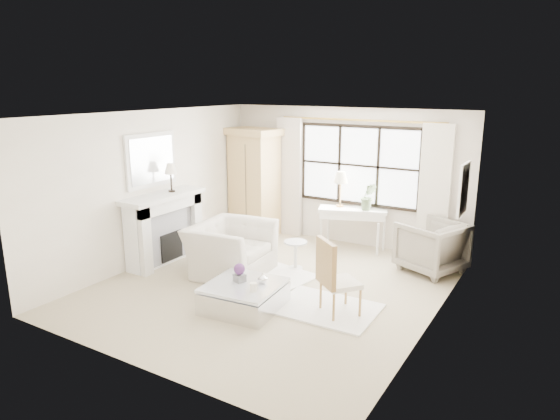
# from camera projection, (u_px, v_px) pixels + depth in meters

# --- Properties ---
(floor) EXTENTS (5.50, 5.50, 0.00)m
(floor) POSITION_uv_depth(u_px,v_px,m) (271.00, 287.00, 7.93)
(floor) COLOR #BFAE8E
(floor) RESTS_ON ground
(ceiling) EXTENTS (5.50, 5.50, 0.00)m
(ceiling) POSITION_uv_depth(u_px,v_px,m) (270.00, 114.00, 7.27)
(ceiling) COLOR white
(ceiling) RESTS_ON ground
(wall_back) EXTENTS (5.00, 0.00, 5.00)m
(wall_back) POSITION_uv_depth(u_px,v_px,m) (344.00, 176.00, 9.88)
(wall_back) COLOR silver
(wall_back) RESTS_ON ground
(wall_front) EXTENTS (5.00, 0.00, 5.00)m
(wall_front) POSITION_uv_depth(u_px,v_px,m) (134.00, 256.00, 5.32)
(wall_front) COLOR white
(wall_front) RESTS_ON ground
(wall_left) EXTENTS (0.00, 5.50, 5.50)m
(wall_left) POSITION_uv_depth(u_px,v_px,m) (152.00, 187.00, 8.85)
(wall_left) COLOR white
(wall_left) RESTS_ON ground
(wall_right) EXTENTS (0.00, 5.50, 5.50)m
(wall_right) POSITION_uv_depth(u_px,v_px,m) (437.00, 228.00, 6.35)
(wall_right) COLOR white
(wall_right) RESTS_ON ground
(window_pane) EXTENTS (2.40, 0.02, 1.50)m
(window_pane) POSITION_uv_depth(u_px,v_px,m) (359.00, 165.00, 9.65)
(window_pane) COLOR white
(window_pane) RESTS_ON wall_back
(window_frame) EXTENTS (2.50, 0.04, 1.50)m
(window_frame) POSITION_uv_depth(u_px,v_px,m) (358.00, 165.00, 9.65)
(window_frame) COLOR black
(window_frame) RESTS_ON wall_back
(curtain_rod) EXTENTS (3.30, 0.04, 0.04)m
(curtain_rod) POSITION_uv_depth(u_px,v_px,m) (359.00, 120.00, 9.39)
(curtain_rod) COLOR #B18D3D
(curtain_rod) RESTS_ON wall_back
(curtain_left) EXTENTS (0.55, 0.10, 2.47)m
(curtain_left) POSITION_uv_depth(u_px,v_px,m) (289.00, 177.00, 10.43)
(curtain_left) COLOR beige
(curtain_left) RESTS_ON ground
(curtain_right) EXTENTS (0.55, 0.10, 2.47)m
(curtain_right) POSITION_uv_depth(u_px,v_px,m) (434.00, 193.00, 8.93)
(curtain_right) COLOR silver
(curtain_right) RESTS_ON ground
(fireplace) EXTENTS (0.58, 1.66, 1.26)m
(fireplace) POSITION_uv_depth(u_px,v_px,m) (163.00, 227.00, 8.91)
(fireplace) COLOR white
(fireplace) RESTS_ON ground
(mirror_frame) EXTENTS (0.05, 1.15, 0.95)m
(mirror_frame) POSITION_uv_depth(u_px,v_px,m) (151.00, 160.00, 8.72)
(mirror_frame) COLOR white
(mirror_frame) RESTS_ON wall_left
(mirror_glass) EXTENTS (0.02, 1.00, 0.80)m
(mirror_glass) POSITION_uv_depth(u_px,v_px,m) (152.00, 160.00, 8.70)
(mirror_glass) COLOR silver
(mirror_glass) RESTS_ON wall_left
(art_frame) EXTENTS (0.04, 0.62, 0.82)m
(art_frame) POSITION_uv_depth(u_px,v_px,m) (464.00, 189.00, 7.73)
(art_frame) COLOR white
(art_frame) RESTS_ON wall_right
(art_canvas) EXTENTS (0.01, 0.52, 0.72)m
(art_canvas) POSITION_uv_depth(u_px,v_px,m) (462.00, 189.00, 7.74)
(art_canvas) COLOR #C3B597
(art_canvas) RESTS_ON wall_right
(mantel_lamp) EXTENTS (0.22, 0.22, 0.51)m
(mantel_lamp) POSITION_uv_depth(u_px,v_px,m) (171.00, 170.00, 8.81)
(mantel_lamp) COLOR black
(mantel_lamp) RESTS_ON fireplace
(armoire) EXTENTS (1.23, 0.90, 2.24)m
(armoire) POSITION_uv_depth(u_px,v_px,m) (254.00, 181.00, 10.58)
(armoire) COLOR tan
(armoire) RESTS_ON floor
(console_table) EXTENTS (1.38, 0.88, 0.80)m
(console_table) POSITION_uv_depth(u_px,v_px,m) (352.00, 228.00, 9.72)
(console_table) COLOR white
(console_table) RESTS_ON floor
(console_lamp) EXTENTS (0.28, 0.28, 0.69)m
(console_lamp) POSITION_uv_depth(u_px,v_px,m) (341.00, 178.00, 9.64)
(console_lamp) COLOR #C38C44
(console_lamp) RESTS_ON console_table
(orchid_plant) EXTENTS (0.36, 0.33, 0.53)m
(orchid_plant) POSITION_uv_depth(u_px,v_px,m) (368.00, 197.00, 9.42)
(orchid_plant) COLOR #5E7850
(orchid_plant) RESTS_ON console_table
(side_table) EXTENTS (0.40, 0.40, 0.51)m
(side_table) POSITION_uv_depth(u_px,v_px,m) (295.00, 251.00, 8.61)
(side_table) COLOR silver
(side_table) RESTS_ON floor
(rug_left) EXTENTS (1.88, 1.48, 0.03)m
(rug_left) POSITION_uv_depth(u_px,v_px,m) (260.00, 274.00, 8.43)
(rug_left) COLOR white
(rug_left) RESTS_ON floor
(rug_right) EXTENTS (1.45, 1.10, 0.03)m
(rug_right) POSITION_uv_depth(u_px,v_px,m) (326.00, 308.00, 7.13)
(rug_right) COLOR white
(rug_right) RESTS_ON floor
(club_armchair) EXTENTS (1.26, 1.42, 0.86)m
(club_armchair) POSITION_uv_depth(u_px,v_px,m) (231.00, 249.00, 8.39)
(club_armchair) COLOR beige
(club_armchair) RESTS_ON floor
(wingback_chair) EXTENTS (1.26, 1.24, 0.88)m
(wingback_chair) POSITION_uv_depth(u_px,v_px,m) (431.00, 247.00, 8.50)
(wingback_chair) COLOR gray
(wingback_chair) RESTS_ON floor
(french_chair) EXTENTS (0.68, 0.68, 1.08)m
(french_chair) POSITION_uv_depth(u_px,v_px,m) (338.00, 293.00, 6.92)
(french_chair) COLOR #AF8449
(french_chair) RESTS_ON floor
(coffee_table) EXTENTS (1.09, 1.09, 0.38)m
(coffee_table) POSITION_uv_depth(u_px,v_px,m) (244.00, 297.00, 7.12)
(coffee_table) COLOR silver
(coffee_table) RESTS_ON floor
(planter_box) EXTENTS (0.18, 0.18, 0.11)m
(planter_box) POSITION_uv_depth(u_px,v_px,m) (240.00, 278.00, 7.14)
(planter_box) COLOR slate
(planter_box) RESTS_ON coffee_table
(planter_flowers) EXTENTS (0.16, 0.16, 0.16)m
(planter_flowers) POSITION_uv_depth(u_px,v_px,m) (239.00, 269.00, 7.11)
(planter_flowers) COLOR #562A69
(planter_flowers) RESTS_ON planter_box
(pillar_candle) EXTENTS (0.10, 0.10, 0.12)m
(pillar_candle) POSITION_uv_depth(u_px,v_px,m) (253.00, 287.00, 6.80)
(pillar_candle) COLOR white
(pillar_candle) RESTS_ON coffee_table
(coffee_vase) EXTENTS (0.15, 0.15, 0.14)m
(coffee_vase) POSITION_uv_depth(u_px,v_px,m) (262.00, 278.00, 7.08)
(coffee_vase) COLOR silver
(coffee_vase) RESTS_ON coffee_table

